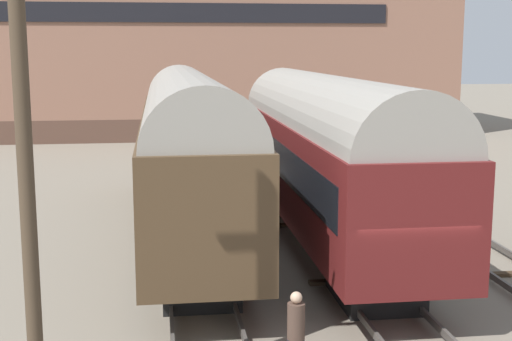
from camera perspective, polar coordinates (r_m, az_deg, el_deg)
The scene contains 8 objects.
ground_plane at distance 16.01m, azimuth 11.22°, elevation -12.22°, with size 200.00×200.00×0.00m, color slate.
track_left at distance 15.19m, azimuth -3.94°, elevation -12.71°, with size 2.60×60.00×0.26m.
track_middle at distance 15.96m, azimuth 11.24°, elevation -11.74°, with size 2.60×60.00×0.26m.
train_car_maroon at distance 21.65m, azimuth 5.64°, elevation 1.72°, with size 3.00×15.92×5.16m.
train_car_brown at distance 22.45m, azimuth -5.44°, elevation 2.21°, with size 2.85×17.68×5.25m.
person_worker at distance 13.08m, azimuth 3.22°, elevation -12.43°, with size 0.32×0.32×1.67m.
utility_pole at distance 10.91m, azimuth -18.16°, elevation 3.97°, with size 1.80×0.24×9.54m.
warehouse_building at distance 51.07m, azimuth -5.45°, elevation 11.34°, with size 35.81×10.91×14.76m.
Camera 1 is at (-4.97, -14.01, 5.94)m, focal length 50.00 mm.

